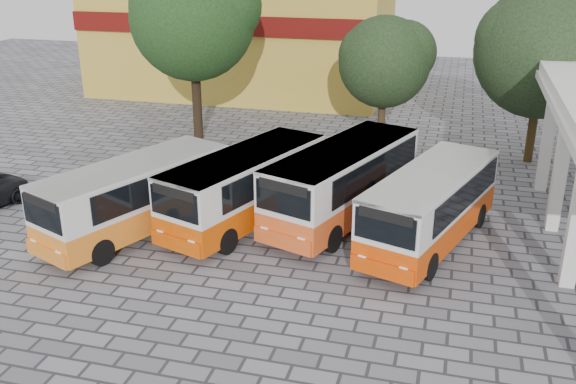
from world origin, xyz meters
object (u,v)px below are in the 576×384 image
(bus_centre_right, at_px, (343,179))
(bus_far_right, at_px, (431,203))
(bus_centre_left, at_px, (246,184))
(bus_far_left, at_px, (136,194))

(bus_centre_right, relative_size, bus_far_right, 1.07)
(bus_centre_left, bearing_deg, bus_far_right, 18.38)
(bus_centre_left, bearing_deg, bus_centre_right, 38.78)
(bus_far_left, relative_size, bus_centre_right, 0.93)
(bus_centre_left, relative_size, bus_far_right, 1.02)
(bus_far_left, xyz_separation_m, bus_centre_left, (3.55, 1.90, 0.03))
(bus_far_left, bearing_deg, bus_centre_left, 50.72)
(bus_centre_right, bearing_deg, bus_far_right, -2.40)
(bus_far_left, xyz_separation_m, bus_centre_right, (7.01, 3.14, 0.12))
(bus_centre_right, distance_m, bus_far_right, 3.59)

